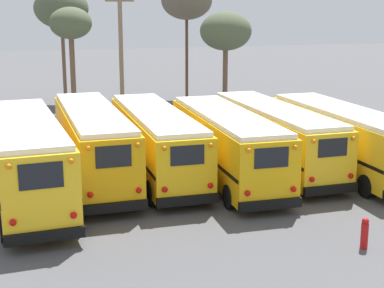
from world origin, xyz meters
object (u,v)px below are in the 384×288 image
(utility_pole, at_px, (121,53))
(bare_tree_3, at_px, (226,32))
(school_bus_4, at_px, (274,135))
(bare_tree_1, at_px, (71,25))
(bare_tree_2, at_px, (61,9))
(school_bus_1, at_px, (93,142))
(fire_hydrant, at_px, (365,233))
(school_bus_0, at_px, (28,157))
(school_bus_5, at_px, (343,137))
(school_bus_3, at_px, (226,143))
(bare_tree_0, at_px, (187,1))
(school_bus_2, at_px, (156,140))

(utility_pole, bearing_deg, bare_tree_3, 32.75)
(school_bus_4, relative_size, bare_tree_3, 1.51)
(bare_tree_1, xyz_separation_m, bare_tree_2, (-0.17, 4.76, 1.10))
(school_bus_1, xyz_separation_m, fire_hydrant, (7.20, -10.05, -1.24))
(school_bus_0, distance_m, bare_tree_2, 25.21)
(school_bus_1, distance_m, school_bus_4, 8.52)
(bare_tree_3, height_order, fire_hydrant, bare_tree_3)
(school_bus_5, bearing_deg, school_bus_3, 176.97)
(school_bus_3, relative_size, bare_tree_0, 1.09)
(utility_pole, height_order, bare_tree_3, utility_pole)
(school_bus_2, distance_m, bare_tree_1, 18.08)
(bare_tree_2, bearing_deg, school_bus_5, -66.44)
(bare_tree_1, bearing_deg, bare_tree_0, 23.45)
(school_bus_2, distance_m, bare_tree_0, 23.93)
(school_bus_3, distance_m, utility_pole, 13.57)
(school_bus_1, xyz_separation_m, bare_tree_3, (12.69, 17.48, 3.87))
(school_bus_4, distance_m, utility_pole, 13.27)
(school_bus_0, height_order, school_bus_3, school_bus_0)
(school_bus_5, height_order, bare_tree_1, bare_tree_1)
(bare_tree_0, bearing_deg, school_bus_2, -110.32)
(school_bus_3, xyz_separation_m, fire_hydrant, (1.52, -8.57, -1.13))
(school_bus_2, distance_m, school_bus_4, 5.69)
(school_bus_4, distance_m, bare_tree_3, 18.74)
(bare_tree_0, relative_size, bare_tree_2, 1.06)
(bare_tree_1, bearing_deg, bare_tree_3, 0.12)
(bare_tree_0, distance_m, bare_tree_1, 10.81)
(school_bus_4, relative_size, bare_tree_0, 1.14)
(bare_tree_1, bearing_deg, bare_tree_2, 92.05)
(school_bus_1, height_order, bare_tree_1, bare_tree_1)
(school_bus_3, relative_size, fire_hydrant, 10.06)
(bare_tree_1, bearing_deg, utility_pole, -67.54)
(bare_tree_0, bearing_deg, fire_hydrant, -96.57)
(bare_tree_3, bearing_deg, school_bus_0, -128.41)
(school_bus_0, height_order, school_bus_2, school_bus_0)
(utility_pole, relative_size, bare_tree_3, 1.25)
(school_bus_3, xyz_separation_m, bare_tree_3, (7.01, 18.97, 3.98))
(bare_tree_0, relative_size, fire_hydrant, 9.21)
(utility_pole, height_order, bare_tree_2, utility_pole)
(school_bus_2, relative_size, fire_hydrant, 10.52)
(bare_tree_0, height_order, bare_tree_1, bare_tree_0)
(school_bus_3, bearing_deg, school_bus_4, 22.00)
(school_bus_3, height_order, utility_pole, utility_pole)
(school_bus_4, relative_size, fire_hydrant, 10.47)
(school_bus_5, xyz_separation_m, bare_tree_1, (-10.30, 19.24, 4.62))
(school_bus_3, xyz_separation_m, utility_pole, (-2.19, 13.05, 3.01))
(bare_tree_1, xyz_separation_m, fire_hydrant, (6.14, -27.51, -5.72))
(bare_tree_2, relative_size, bare_tree_3, 1.25)
(school_bus_2, relative_size, bare_tree_3, 1.52)
(school_bus_1, bearing_deg, bare_tree_2, 87.72)
(school_bus_4, distance_m, bare_tree_1, 19.84)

